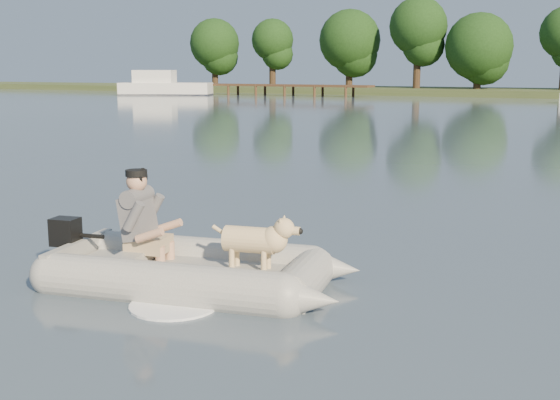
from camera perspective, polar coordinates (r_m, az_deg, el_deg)
The scene contains 7 objects.
water at distance 8.11m, azimuth -6.66°, elevation -6.99°, with size 160.00×160.00×0.00m, color #4E5E6A.
dock at distance 65.84m, azimuth -0.06°, elevation 8.93°, with size 18.00×2.00×1.04m, color #4C331E, non-canonical shape.
dinghy at distance 7.99m, azimuth -7.01°, elevation -2.83°, with size 4.72×3.34×1.39m, color gray, non-canonical shape.
man at distance 8.30m, azimuth -11.35°, elevation -1.15°, with size 0.73×0.63×1.08m, color #5C5C60, non-canonical shape.
dog at distance 7.82m, azimuth -2.46°, elevation -3.61°, with size 0.94×0.33×0.63m, color tan, non-canonical shape.
outboard_motor at distance 8.85m, azimuth -16.97°, elevation -3.79°, with size 0.42×0.29×0.79m, color black, non-canonical shape.
cabin_cruiser at distance 67.93m, azimuth -9.27°, elevation 9.39°, with size 8.94×3.19×2.77m, color white, non-canonical shape.
Camera 1 is at (4.36, -6.39, 2.44)m, focal length 45.00 mm.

